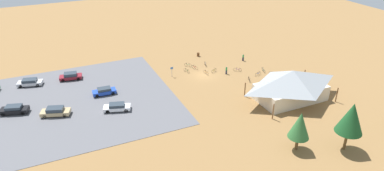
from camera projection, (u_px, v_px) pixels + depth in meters
name	position (u px, v px, depth m)	size (l,w,h in m)	color
ground	(203.00, 75.00, 70.72)	(160.00, 160.00, 0.00)	olive
parking_lot_asphalt	(67.00, 104.00, 60.15)	(37.09, 31.26, 0.05)	#56565B
bike_pavilion	(291.00, 84.00, 60.27)	(13.96, 8.74, 5.63)	beige
trash_bin	(198.00, 54.00, 79.82)	(0.60, 0.60, 0.90)	brown
lot_sign	(172.00, 70.00, 69.42)	(0.56, 0.08, 2.20)	#99999E
pine_mideast	(300.00, 125.00, 46.76)	(2.97, 2.97, 6.01)	brown
pine_far_east	(351.00, 118.00, 46.28)	(3.70, 3.70, 7.47)	brown
bicycle_green_lone_west	(188.00, 65.00, 74.50)	(1.23, 1.30, 0.86)	black
bicycle_teal_yard_right	(263.00, 70.00, 72.06)	(0.56, 1.72, 0.79)	black
bicycle_blue_lone_east	(258.00, 74.00, 70.35)	(1.72, 0.69, 0.85)	black
bicycle_red_front_row	(195.00, 68.00, 73.21)	(0.69, 1.70, 0.85)	black
bicycle_white_near_porch	(205.00, 64.00, 74.98)	(0.56, 1.63, 0.80)	black
bicycle_black_mid_cluster	(249.00, 79.00, 68.11)	(0.73, 1.64, 0.81)	black
bicycle_silver_yard_center	(273.00, 74.00, 70.33)	(0.70, 1.65, 0.87)	black
bicycle_purple_yard_front	(238.00, 70.00, 72.29)	(1.52, 0.96, 0.80)	black
bicycle_yellow_yard_left	(214.00, 71.00, 71.81)	(1.58, 0.92, 0.80)	black
bicycle_orange_edge_south	(206.00, 72.00, 71.00)	(0.48, 1.74, 0.81)	black
bicycle_green_back_row	(187.00, 71.00, 71.84)	(0.62, 1.68, 0.78)	black
car_maroon_aisle_side	(71.00, 76.00, 68.53)	(4.55, 2.60, 1.42)	maroon
car_tan_far_end	(55.00, 111.00, 56.32)	(5.01, 3.26, 1.45)	tan
car_white_inner_stall	(117.00, 107.00, 57.75)	(4.81, 3.03, 1.28)	white
car_silver_by_curb	(30.00, 82.00, 66.13)	(4.90, 3.00, 1.34)	#BCBCC1
car_black_second_row	(14.00, 109.00, 56.90)	(4.79, 3.04, 1.42)	black
car_blue_near_entry	(104.00, 91.00, 62.85)	(4.29, 1.92, 1.31)	#1E42B2
visitor_crossing_yard	(243.00, 57.00, 77.19)	(0.37, 0.40, 1.67)	#2D3347
visitor_near_lot	(226.00, 70.00, 70.82)	(0.39, 0.36, 1.73)	#2D3347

